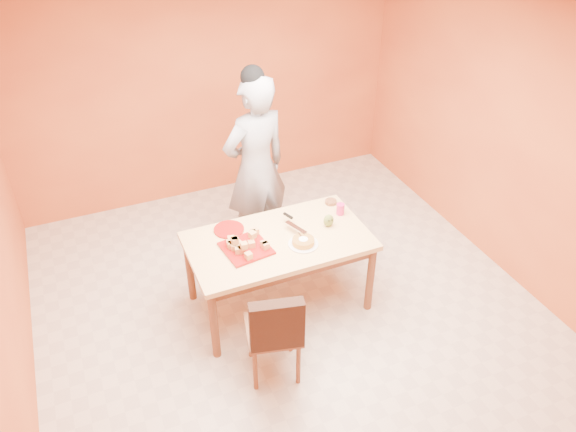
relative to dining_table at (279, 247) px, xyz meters
name	(u,v)px	position (x,y,z in m)	size (l,w,h in m)	color
floor	(295,318)	(0.05, -0.25, -0.67)	(5.00, 5.00, 0.00)	beige
ceiling	(298,21)	(0.05, -0.25, 2.03)	(5.00, 5.00, 0.00)	white
wall_back	(207,85)	(0.05, 2.25, 0.68)	(4.50, 4.50, 0.00)	orange
wall_right	(520,144)	(2.30, -0.25, 0.68)	(5.00, 5.00, 0.00)	orange
dining_table	(279,247)	(0.00, 0.00, 0.00)	(1.60, 0.90, 0.76)	tan
dining_chair	(274,329)	(-0.35, -0.74, -0.18)	(0.52, 0.59, 0.94)	brown
pastry_pile	(246,242)	(-0.31, -0.03, 0.17)	(0.34, 0.34, 0.11)	tan
person	(256,169)	(0.13, 0.90, 0.31)	(0.71, 0.46, 1.94)	gray
pastry_platter	(246,248)	(-0.31, -0.03, 0.11)	(0.38, 0.38, 0.02)	maroon
red_dinner_plate	(229,229)	(-0.36, 0.30, 0.10)	(0.27, 0.27, 0.02)	maroon
white_cake_plate	(303,244)	(0.17, -0.16, 0.10)	(0.26, 0.26, 0.01)	white
sponge_cake	(303,241)	(0.17, -0.16, 0.13)	(0.19, 0.19, 0.04)	gold
cake_server	(296,227)	(0.18, 0.02, 0.16)	(0.05, 0.25, 0.01)	white
egg_ornament	(329,220)	(0.49, 0.01, 0.15)	(0.10, 0.08, 0.12)	olive
magenta_glass	(340,209)	(0.68, 0.14, 0.15)	(0.08, 0.08, 0.11)	#D72066
checker_tin	(331,202)	(0.68, 0.33, 0.11)	(0.11, 0.11, 0.03)	#3A1F0F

